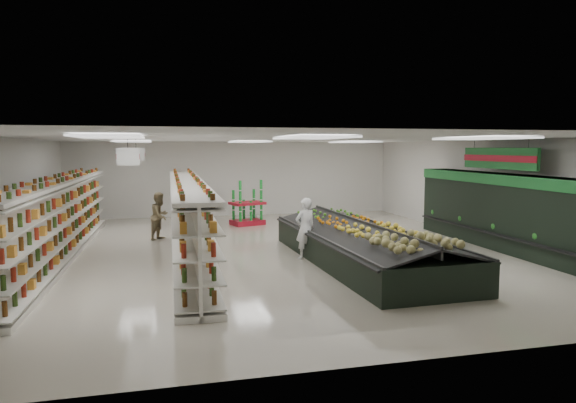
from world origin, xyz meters
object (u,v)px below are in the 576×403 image
object	(u,v)px
soda_endcap	(247,205)
gondola_left	(58,223)
shopper_main	(305,228)
shopper_background	(160,216)
gondola_center	(188,220)
produce_island	(362,244)

from	to	relation	value
soda_endcap	gondola_left	bearing A→B (deg)	-141.54
shopper_main	shopper_background	xyz separation A→B (m)	(-3.76, 3.92, -0.05)
gondola_left	gondola_center	bearing A→B (deg)	-3.41
produce_island	shopper_background	xyz separation A→B (m)	(-5.05, 4.75, 0.27)
soda_endcap	gondola_center	bearing A→B (deg)	-116.81
produce_island	shopper_background	distance (m)	6.94
gondola_center	shopper_main	bearing A→B (deg)	-24.60
produce_island	soda_endcap	bearing A→B (deg)	104.14
soda_endcap	shopper_background	xyz separation A→B (m)	(-3.24, -2.43, 0.00)
gondola_center	soda_endcap	distance (m)	5.52
gondola_center	shopper_main	world-z (taller)	gondola_center
shopper_background	gondola_left	bearing A→B (deg)	164.64
gondola_left	shopper_main	bearing A→B (deg)	-13.79
soda_endcap	shopper_main	world-z (taller)	shopper_main
gondola_left	shopper_main	world-z (taller)	gondola_left
soda_endcap	shopper_main	bearing A→B (deg)	-85.38
soda_endcap	shopper_main	xyz separation A→B (m)	(0.51, -6.35, 0.05)
gondola_center	soda_endcap	bearing A→B (deg)	63.97
produce_island	shopper_main	xyz separation A→B (m)	(-1.30, 0.83, 0.32)
gondola_left	produce_island	size ratio (longest dim) A/B	1.62
gondola_left	produce_island	distance (m)	8.10
soda_endcap	shopper_background	distance (m)	4.05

